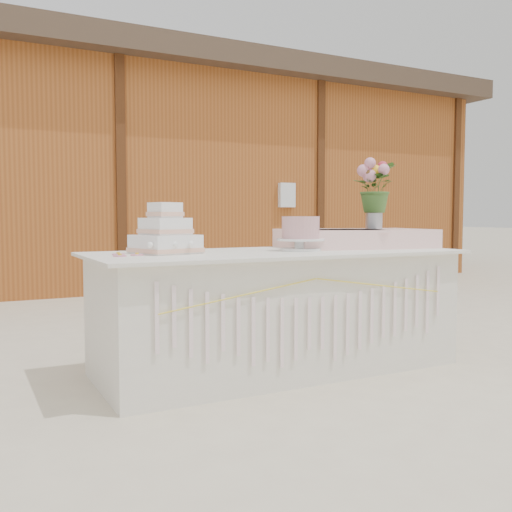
{
  "coord_description": "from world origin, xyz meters",
  "views": [
    {
      "loc": [
        -1.81,
        -3.19,
        0.99
      ],
      "look_at": [
        0.0,
        0.3,
        0.72
      ],
      "focal_mm": 40.0,
      "sensor_mm": 36.0,
      "label": 1
    }
  ],
  "objects": [
    {
      "name": "ground",
      "position": [
        0.0,
        0.0,
        0.0
      ],
      "size": [
        80.0,
        80.0,
        0.0
      ],
      "primitive_type": "plane",
      "color": "beige",
      "rests_on": "ground"
    },
    {
      "name": "barn",
      "position": [
        -0.01,
        5.99,
        1.68
      ],
      "size": [
        12.6,
        4.6,
        3.3
      ],
      "color": "#934E1E",
      "rests_on": "ground"
    },
    {
      "name": "cake_table",
      "position": [
        0.0,
        -0.0,
        0.39
      ],
      "size": [
        2.4,
        1.0,
        0.77
      ],
      "color": "silver",
      "rests_on": "ground"
    },
    {
      "name": "wedding_cake",
      "position": [
        -0.71,
        0.11,
        0.87
      ],
      "size": [
        0.42,
        0.42,
        0.31
      ],
      "rotation": [
        0.0,
        0.0,
        0.28
      ],
      "color": "white",
      "rests_on": "cake_table"
    },
    {
      "name": "pink_cake_stand",
      "position": [
        0.15,
        -0.04,
        0.9
      ],
      "size": [
        0.31,
        0.31,
        0.22
      ],
      "color": "white",
      "rests_on": "cake_table"
    },
    {
      "name": "satin_runner",
      "position": [
        0.71,
        0.12,
        0.84
      ],
      "size": [
        1.13,
        0.76,
        0.13
      ],
      "primitive_type": "cube",
      "rotation": [
        0.0,
        0.0,
        -0.16
      ],
      "color": "#FFD5CD",
      "rests_on": "cake_table"
    },
    {
      "name": "flower_vase",
      "position": [
        0.89,
        0.13,
        0.99
      ],
      "size": [
        0.12,
        0.12,
        0.17
      ],
      "primitive_type": "cylinder",
      "color": "#B9B9BE",
      "rests_on": "satin_runner"
    },
    {
      "name": "bouquet",
      "position": [
        0.89,
        0.13,
        1.25
      ],
      "size": [
        0.42,
        0.41,
        0.36
      ],
      "primitive_type": "imported",
      "rotation": [
        0.0,
        0.0,
        0.57
      ],
      "color": "#3D6629",
      "rests_on": "flower_vase"
    },
    {
      "name": "loose_flowers",
      "position": [
        -0.97,
        0.02,
        0.78
      ],
      "size": [
        0.15,
        0.36,
        0.02
      ],
      "primitive_type": null,
      "rotation": [
        0.0,
        0.0,
        0.02
      ],
      "color": "pink",
      "rests_on": "cake_table"
    }
  ]
}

